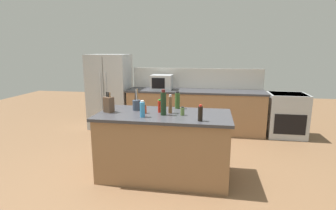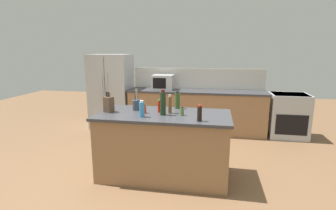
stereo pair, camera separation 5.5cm
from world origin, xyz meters
name	(u,v)px [view 1 (the left image)]	position (x,y,z in m)	size (l,w,h in m)	color
ground_plane	(164,175)	(0.00, 0.00, 0.00)	(14.00, 14.00, 0.00)	brown
back_counter_run	(195,111)	(0.30, 2.20, 0.47)	(3.02, 0.66, 0.94)	#936B47
wall_backsplash	(197,78)	(0.30, 2.52, 1.17)	(2.98, 0.03, 0.46)	beige
kitchen_island	(164,145)	(0.00, 0.00, 0.47)	(1.87, 0.91, 0.94)	#936B47
refrigerator	(110,91)	(-1.70, 2.25, 0.86)	(0.91, 0.75, 1.71)	#ADB2B7
range_oven	(286,115)	(2.23, 2.20, 0.47)	(0.76, 0.65, 0.92)	#ADB2B7
microwave	(162,82)	(-0.45, 2.20, 1.10)	(0.46, 0.39, 0.33)	#ADB2B7
knife_block	(109,104)	(-0.79, -0.04, 1.05)	(0.16, 0.15, 0.29)	#4C3828
utensil_crock	(137,105)	(-0.44, 0.15, 1.02)	(0.12, 0.12, 0.32)	#333D4C
spice_jar_paprika	(145,109)	(-0.27, -0.02, 0.99)	(0.06, 0.06, 0.12)	#B73D1E
pepper_grinder	(170,105)	(0.08, 0.05, 1.06)	(0.05, 0.05, 0.26)	brown
soy_sauce_bottle	(200,113)	(0.52, -0.31, 1.04)	(0.06, 0.06, 0.21)	black
wine_bottle	(163,103)	(0.01, -0.08, 1.11)	(0.08, 0.08, 0.35)	black
spice_jar_oregano	(182,111)	(0.27, -0.05, 1.00)	(0.06, 0.06, 0.12)	#567038
dish_soap_bottle	(142,109)	(-0.25, -0.23, 1.05)	(0.07, 0.07, 0.23)	#3384BC
hot_sauce_bottle	(159,106)	(-0.08, 0.06, 1.03)	(0.05, 0.05, 0.19)	red
olive_oil_bottle	(177,100)	(0.14, 0.36, 1.06)	(0.08, 0.08, 0.27)	#2D4C1E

